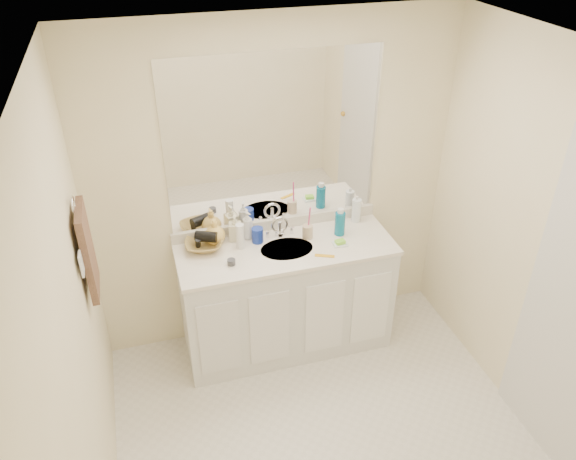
{
  "coord_description": "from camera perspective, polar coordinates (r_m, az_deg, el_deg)",
  "views": [
    {
      "loc": [
        -0.9,
        -2.09,
        3.04
      ],
      "look_at": [
        0.0,
        0.97,
        1.05
      ],
      "focal_mm": 35.0,
      "sensor_mm": 36.0,
      "label": 1
    }
  ],
  "objects": [
    {
      "name": "countertop",
      "position": [
        3.9,
        -0.21,
        -1.93
      ],
      "size": [
        1.52,
        0.57,
        0.03
      ],
      "primitive_type": "cube",
      "color": "white",
      "rests_on": "vanity_cabinet"
    },
    {
      "name": "clear_pump_bottle",
      "position": [
        4.18,
        6.96,
        2.01
      ],
      "size": [
        0.08,
        0.08,
        0.18
      ],
      "primitive_type": "cylinder",
      "rotation": [
        0.0,
        0.0,
        0.16
      ],
      "color": "white",
      "rests_on": "countertop"
    },
    {
      "name": "orange_comb",
      "position": [
        3.81,
        3.75,
        -2.63
      ],
      "size": [
        0.13,
        0.08,
        0.01
      ],
      "primitive_type": "cube",
      "rotation": [
        0.0,
        0.0,
        -0.42
      ],
      "color": "gold",
      "rests_on": "countertop"
    },
    {
      "name": "soap_bottle_cream",
      "position": [
        3.95,
        -5.39,
        0.24
      ],
      "size": [
        0.1,
        0.11,
        0.19
      ],
      "primitive_type": "imported",
      "rotation": [
        0.0,
        0.0,
        -0.23
      ],
      "color": "beige",
      "rests_on": "countertop"
    },
    {
      "name": "soap_dish",
      "position": [
        3.93,
        5.31,
        -1.43
      ],
      "size": [
        0.1,
        0.08,
        0.01
      ],
      "primitive_type": "cube",
      "rotation": [
        0.0,
        0.0,
        -0.04
      ],
      "color": "white",
      "rests_on": "countertop"
    },
    {
      "name": "soap_bottle_yellow",
      "position": [
        3.93,
        -7.45,
        -0.15
      ],
      "size": [
        0.15,
        0.15,
        0.18
      ],
      "primitive_type": "imported",
      "rotation": [
        0.0,
        0.0,
        -0.05
      ],
      "color": "#F9CB61",
      "rests_on": "countertop"
    },
    {
      "name": "dark_jar",
      "position": [
        3.73,
        -5.78,
        -3.26
      ],
      "size": [
        0.06,
        0.06,
        0.04
      ],
      "primitive_type": "cylinder",
      "rotation": [
        0.0,
        0.0,
        0.16
      ],
      "color": "#38393F",
      "rests_on": "countertop"
    },
    {
      "name": "soap_bottle_white",
      "position": [
        3.96,
        -4.14,
        0.52
      ],
      "size": [
        0.1,
        0.1,
        0.21
      ],
      "primitive_type": "imported",
      "rotation": [
        0.0,
        0.0,
        0.36
      ],
      "color": "silver",
      "rests_on": "countertop"
    },
    {
      "name": "faucet",
      "position": [
        4.0,
        -0.85,
        0.13
      ],
      "size": [
        0.02,
        0.02,
        0.11
      ],
      "primitive_type": "cylinder",
      "color": "silver",
      "rests_on": "countertop"
    },
    {
      "name": "floor",
      "position": [
        3.8,
        4.48,
        -21.4
      ],
      "size": [
        2.6,
        2.6,
        0.0
      ],
      "primitive_type": "cube",
      "color": "white",
      "rests_on": "ground"
    },
    {
      "name": "mouthwash_bottle",
      "position": [
        4.01,
        5.3,
        0.66
      ],
      "size": [
        0.07,
        0.07,
        0.17
      ],
      "primitive_type": "cylinder",
      "rotation": [
        0.0,
        0.0,
        0.02
      ],
      "color": "#0B698F",
      "rests_on": "countertop"
    },
    {
      "name": "hand_towel",
      "position": [
        3.39,
        -19.68,
        -2.01
      ],
      "size": [
        0.04,
        0.32,
        0.55
      ],
      "primitive_type": "cube",
      "color": "#453025",
      "rests_on": "towel_ring"
    },
    {
      "name": "backsplash",
      "position": [
        4.09,
        -1.23,
        0.66
      ],
      "size": [
        1.52,
        0.03,
        0.08
      ],
      "primitive_type": "cube",
      "color": "silver",
      "rests_on": "countertop"
    },
    {
      "name": "towel_ring",
      "position": [
        3.25,
        -20.97,
        2.34
      ],
      "size": [
        0.01,
        0.11,
        0.11
      ],
      "primitive_type": "torus",
      "rotation": [
        0.0,
        1.57,
        0.0
      ],
      "color": "silver",
      "rests_on": "wall_left"
    },
    {
      "name": "toothbrush",
      "position": [
        3.93,
        2.16,
        1.1
      ],
      "size": [
        0.02,
        0.04,
        0.2
      ],
      "primitive_type": "cylinder",
      "rotation": [
        0.14,
        0.0,
        0.17
      ],
      "color": "#E33B85",
      "rests_on": "tan_cup"
    },
    {
      "name": "green_soap",
      "position": [
        3.92,
        5.33,
        -1.2
      ],
      "size": [
        0.07,
        0.05,
        0.02
      ],
      "primitive_type": "cube",
      "rotation": [
        0.0,
        0.0,
        0.12
      ],
      "color": "#8DE638",
      "rests_on": "soap_dish"
    },
    {
      "name": "extra_white_bottle",
      "position": [
        3.86,
        -4.89,
        -0.64
      ],
      "size": [
        0.06,
        0.06,
        0.18
      ],
      "primitive_type": "cylinder",
      "rotation": [
        0.0,
        0.0,
        0.04
      ],
      "color": "white",
      "rests_on": "countertop"
    },
    {
      "name": "hair_dryer",
      "position": [
        3.88,
        -8.31,
        -0.67
      ],
      "size": [
        0.17,
        0.13,
        0.07
      ],
      "primitive_type": "cylinder",
      "rotation": [
        0.0,
        1.57,
        -0.42
      ],
      "color": "black",
      "rests_on": "wicker_basket"
    },
    {
      "name": "wall_right",
      "position": [
        3.55,
        25.43,
        -2.79
      ],
      "size": [
        0.02,
        2.6,
        2.4
      ],
      "primitive_type": "cube",
      "color": "#FDF1C6",
      "rests_on": "floor"
    },
    {
      "name": "tan_cup",
      "position": [
        3.97,
        1.99,
        -0.16
      ],
      "size": [
        0.09,
        0.09,
        0.1
      ],
      "primitive_type": "cylinder",
      "rotation": [
        0.0,
        0.0,
        -0.32
      ],
      "color": "beige",
      "rests_on": "countertop"
    },
    {
      "name": "blue_mug",
      "position": [
        3.93,
        -3.11,
        -0.52
      ],
      "size": [
        0.09,
        0.09,
        0.11
      ],
      "primitive_type": "cylinder",
      "rotation": [
        0.0,
        0.0,
        0.12
      ],
      "color": "#162F9C",
      "rests_on": "countertop"
    },
    {
      "name": "switch_plate",
      "position": [
        3.2,
        -20.25,
        -3.24
      ],
      "size": [
        0.01,
        0.08,
        0.13
      ],
      "primitive_type": "cube",
      "color": "white",
      "rests_on": "wall_left"
    },
    {
      "name": "wicker_basket",
      "position": [
        3.91,
        -8.53,
        -1.43
      ],
      "size": [
        0.3,
        0.3,
        0.06
      ],
      "primitive_type": "imported",
      "rotation": [
        0.0,
        0.0,
        -0.2
      ],
      "color": "olive",
      "rests_on": "countertop"
    },
    {
      "name": "wall_left",
      "position": [
        2.81,
        -20.64,
        -11.53
      ],
      "size": [
        0.02,
        2.6,
        2.4
      ],
      "primitive_type": "cube",
      "color": "#FDF1C6",
      "rests_on": "floor"
    },
    {
      "name": "ceiling",
      "position": [
        2.36,
        6.97,
        15.99
      ],
      "size": [
        2.6,
        2.6,
        0.02
      ],
      "primitive_type": "cube",
      "color": "white",
      "rests_on": "wall_back"
    },
    {
      "name": "mirror",
      "position": [
        3.8,
        -1.38,
        9.0
      ],
      "size": [
        1.48,
        0.01,
        1.2
      ],
      "primitive_type": "cube",
      "color": "white",
      "rests_on": "wall_back"
    },
    {
      "name": "vanity_cabinet",
      "position": [
        4.17,
        -0.2,
        -6.96
      ],
      "size": [
        1.5,
        0.55,
        0.85
      ],
      "primitive_type": "cube",
      "color": "silver",
      "rests_on": "floor"
    },
    {
      "name": "wall_back",
      "position": [
        3.96,
        -1.33,
        4.23
      ],
      "size": [
        2.6,
        0.02,
        2.4
      ],
      "primitive_type": "cube",
      "color": "#FDF1C6",
      "rests_on": "floor"
    },
    {
      "name": "sink_basin",
      "position": [
        3.89,
        -0.13,
        -2.05
      ],
      "size": [
        0.37,
        0.37,
        0.02
      ],
      "primitive_type": "cylinder",
      "color": "silver",
      "rests_on": "countertop"
    }
  ]
}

